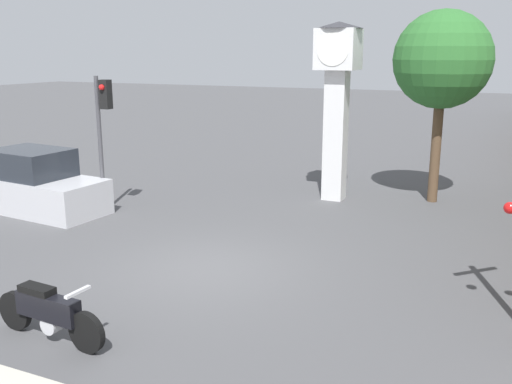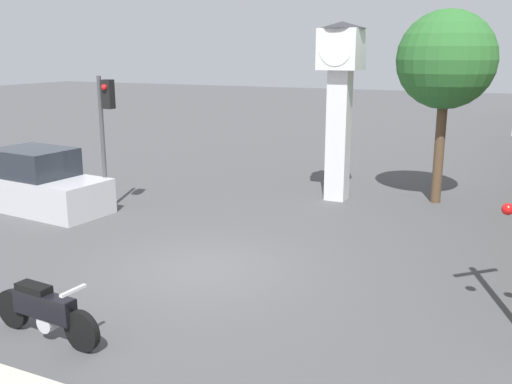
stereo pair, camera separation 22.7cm
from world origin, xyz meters
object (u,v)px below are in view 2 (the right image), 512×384
at_px(street_tree, 446,61).
at_px(parked_car, 39,185).
at_px(motorcycle, 45,311).
at_px(traffic_light, 106,119).
at_px(clock_tower, 340,84).

bearing_deg(street_tree, parked_car, -150.65).
xyz_separation_m(motorcycle, traffic_light, (-4.01, 6.52, 2.20)).
bearing_deg(traffic_light, motorcycle, -58.38).
height_order(street_tree, parked_car, street_tree).
bearing_deg(clock_tower, traffic_light, -142.96).
bearing_deg(traffic_light, street_tree, 31.37).
bearing_deg(clock_tower, motorcycle, -98.04).
relative_size(street_tree, parked_car, 1.32).
bearing_deg(parked_car, motorcycle, -38.82).
bearing_deg(motorcycle, parked_car, 140.15).
bearing_deg(parked_car, traffic_light, 25.10).
height_order(motorcycle, parked_car, parked_car).
bearing_deg(motorcycle, street_tree, 73.41).
height_order(clock_tower, traffic_light, clock_tower).
xyz_separation_m(motorcycle, parked_car, (-6.01, 5.79, 0.27)).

